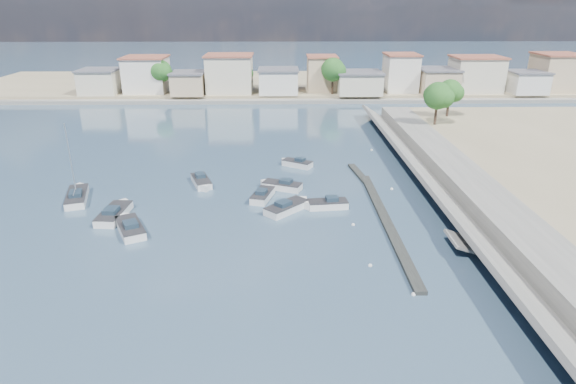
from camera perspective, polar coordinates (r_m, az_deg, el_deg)
The scene contains 17 objects.
ground at distance 76.89m, azimuth 1.83°, elevation 5.97°, with size 400.00×400.00×0.00m, color #2D425A.
seawall_walkway at distance 55.60m, azimuth 22.62°, elevation -1.10°, with size 5.00×90.00×1.80m, color slate.
breakwater at distance 52.08m, azimuth 10.85°, elevation -2.13°, with size 2.00×31.02×0.35m.
far_shore_land at distance 127.56m, azimuth 0.73°, elevation 12.64°, with size 160.00×40.00×1.40m, color gray.
far_shore_quay at distance 106.95m, azimuth 1.05°, elevation 10.70°, with size 160.00×2.50×0.80m, color slate.
far_town at distance 112.88m, azimuth 6.56°, elevation 13.49°, with size 113.01×12.80×8.35m.
shore_trees at distance 103.76m, azimuth 5.87°, elevation 13.51°, with size 74.56×38.32×7.92m.
motorboat_a at distance 49.40m, azimuth -18.25°, elevation -3.98°, with size 4.16×5.63×1.48m.
motorboat_b at distance 54.60m, azimuth -2.95°, elevation -0.36°, with size 2.83×4.87×1.48m.
motorboat_c at distance 57.25m, azimuth -0.91°, elevation 0.74°, with size 5.10×3.37×1.48m.
motorboat_d at distance 52.15m, azimuth 4.48°, elevation -1.50°, with size 4.87×2.21×1.48m.
motorboat_e at distance 53.11m, azimuth -19.80°, elevation -2.35°, with size 2.55×6.13×1.48m.
motorboat_f at distance 65.18m, azimuth 0.96°, elevation 3.39°, with size 4.28×3.43×1.48m.
motorboat_g at distance 59.33m, azimuth -10.20°, elevation 1.15°, with size 3.24×5.13×1.48m.
motorboat_h at distance 51.38m, azimuth 0.05°, elevation -1.80°, with size 4.99×5.03×1.48m.
sailboat at distance 59.23m, azimuth -23.70°, elevation -0.41°, with size 3.66×6.76×9.00m.
mooring_buoys at distance 52.73m, azimuth 8.56°, elevation -1.80°, with size 14.01×38.41×0.35m.
Camera 1 is at (-3.66, -33.90, 20.92)m, focal length 30.00 mm.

